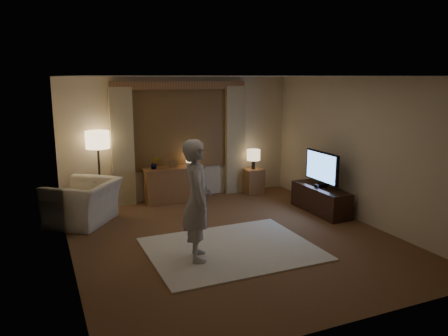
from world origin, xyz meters
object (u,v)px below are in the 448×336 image
armchair (84,203)px  side_table (253,181)px  sideboard (174,185)px  person (197,200)px  tv_stand (320,200)px

armchair → side_table: bearing=136.1°
sideboard → armchair: 2.02m
armchair → person: (1.32, -2.32, 0.50)m
sideboard → armchair: (-1.90, -0.71, 0.03)m
side_table → tv_stand: 1.89m
armchair → tv_stand: (4.29, -1.15, -0.13)m
tv_stand → person: (-2.97, -1.17, 0.64)m
side_table → sideboard: bearing=178.5°
armchair → tv_stand: bearing=111.1°
side_table → tv_stand: (0.54, -1.81, -0.03)m
armchair → person: size_ratio=0.68×
sideboard → tv_stand: size_ratio=0.86×
side_table → armchair: bearing=-170.0°
sideboard → side_table: sideboard is taller
side_table → tv_stand: size_ratio=0.40×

